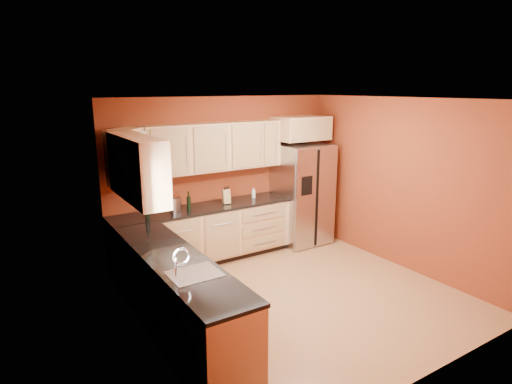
% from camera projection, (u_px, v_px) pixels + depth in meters
% --- Properties ---
extents(floor, '(4.00, 4.00, 0.00)m').
position_uv_depth(floor, '(296.00, 295.00, 5.79)').
color(floor, '#AE7543').
rests_on(floor, ground).
extents(ceiling, '(4.00, 4.00, 0.00)m').
position_uv_depth(ceiling, '(301.00, 99.00, 5.16)').
color(ceiling, white).
rests_on(ceiling, wall_back).
extents(wall_back, '(4.00, 0.04, 2.60)m').
position_uv_depth(wall_back, '(224.00, 176.00, 7.12)').
color(wall_back, maroon).
rests_on(wall_back, floor).
extents(wall_front, '(4.00, 0.04, 2.60)m').
position_uv_depth(wall_front, '(436.00, 252.00, 3.83)').
color(wall_front, maroon).
rests_on(wall_front, floor).
extents(wall_left, '(0.04, 4.00, 2.60)m').
position_uv_depth(wall_left, '(146.00, 230.00, 4.44)').
color(wall_left, maroon).
rests_on(wall_left, floor).
extents(wall_right, '(0.04, 4.00, 2.60)m').
position_uv_depth(wall_right, '(402.00, 184.00, 6.51)').
color(wall_right, maroon).
rests_on(wall_right, floor).
extents(base_cabinets_back, '(2.90, 0.60, 0.88)m').
position_uv_depth(base_cabinets_back, '(204.00, 236.00, 6.79)').
color(base_cabinets_back, tan).
rests_on(base_cabinets_back, floor).
extents(base_cabinets_left, '(0.60, 2.80, 0.88)m').
position_uv_depth(base_cabinets_left, '(177.00, 298.00, 4.80)').
color(base_cabinets_left, tan).
rests_on(base_cabinets_left, floor).
extents(countertop_back, '(2.90, 0.62, 0.04)m').
position_uv_depth(countertop_back, '(203.00, 208.00, 6.67)').
color(countertop_back, black).
rests_on(countertop_back, base_cabinets_back).
extents(countertop_left, '(0.62, 2.80, 0.04)m').
position_uv_depth(countertop_left, '(176.00, 260.00, 4.69)').
color(countertop_left, black).
rests_on(countertop_left, base_cabinets_left).
extents(upper_cabinets_back, '(2.30, 0.33, 0.75)m').
position_uv_depth(upper_cabinets_back, '(215.00, 147.00, 6.72)').
color(upper_cabinets_back, tan).
rests_on(upper_cabinets_back, wall_back).
extents(upper_cabinets_left, '(0.33, 1.35, 0.75)m').
position_uv_depth(upper_cabinets_left, '(137.00, 168.00, 4.99)').
color(upper_cabinets_left, tan).
rests_on(upper_cabinets_left, wall_left).
extents(corner_upper_cabinet, '(0.67, 0.67, 0.75)m').
position_uv_depth(corner_upper_cabinet, '(128.00, 156.00, 5.85)').
color(corner_upper_cabinet, tan).
rests_on(corner_upper_cabinet, wall_back).
extents(over_fridge_cabinet, '(0.92, 0.60, 0.40)m').
position_uv_depth(over_fridge_cabinet, '(301.00, 128.00, 7.39)').
color(over_fridge_cabinet, tan).
rests_on(over_fridge_cabinet, wall_back).
extents(refrigerator, '(0.90, 0.75, 1.78)m').
position_uv_depth(refrigerator, '(302.00, 194.00, 7.61)').
color(refrigerator, '#A7A7AC').
rests_on(refrigerator, floor).
extents(window, '(0.03, 0.90, 1.00)m').
position_uv_depth(window, '(164.00, 219.00, 3.98)').
color(window, white).
rests_on(window, wall_left).
extents(sink_faucet, '(0.50, 0.42, 0.30)m').
position_uv_depth(sink_faucet, '(194.00, 260.00, 4.24)').
color(sink_faucet, silver).
rests_on(sink_faucet, countertop_left).
extents(canister_left, '(0.16, 0.16, 0.22)m').
position_uv_depth(canister_left, '(174.00, 205.00, 6.36)').
color(canister_left, '#A7A7AC').
rests_on(canister_left, countertop_back).
extents(canister_right, '(0.14, 0.14, 0.21)m').
position_uv_depth(canister_right, '(177.00, 205.00, 6.40)').
color(canister_right, '#A7A7AC').
rests_on(canister_right, countertop_back).
extents(wine_bottle_a, '(0.08, 0.08, 0.29)m').
position_uv_depth(wine_bottle_a, '(189.00, 201.00, 6.48)').
color(wine_bottle_a, black).
rests_on(wine_bottle_a, countertop_back).
extents(wine_bottle_b, '(0.08, 0.08, 0.31)m').
position_uv_depth(wine_bottle_b, '(147.00, 207.00, 6.10)').
color(wine_bottle_b, black).
rests_on(wine_bottle_b, countertop_back).
extents(knife_block, '(0.13, 0.12, 0.23)m').
position_uv_depth(knife_block, '(226.00, 196.00, 6.85)').
color(knife_block, tan).
rests_on(knife_block, countertop_back).
extents(soap_dispenser, '(0.07, 0.07, 0.18)m').
position_uv_depth(soap_dispenser, '(254.00, 193.00, 7.19)').
color(soap_dispenser, white).
rests_on(soap_dispenser, countertop_back).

